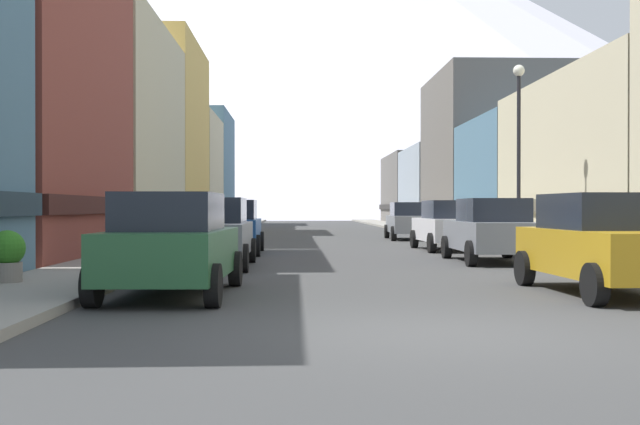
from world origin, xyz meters
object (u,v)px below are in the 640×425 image
(car_left_1, at_px, (212,232))
(potted_plant_0, at_px, (626,238))
(car_right_0, at_px, (605,243))
(car_right_2, at_px, (448,225))
(car_right_1, at_px, (491,230))
(car_right_3, at_px, (409,221))
(potted_plant_1, at_px, (7,255))
(potted_plant_2, at_px, (150,232))
(pedestrian_0, at_px, (197,220))
(streetlamp_right, at_px, (519,129))
(car_left_2, at_px, (231,226))
(car_left_0, at_px, (172,244))

(car_left_1, bearing_deg, potted_plant_0, 0.73)
(car_right_0, height_order, car_right_2, same)
(car_right_1, bearing_deg, car_right_2, 89.98)
(car_right_2, distance_m, car_right_3, 9.57)
(potted_plant_1, xyz_separation_m, potted_plant_2, (-0.00, 14.29, -0.03))
(pedestrian_0, height_order, streetlamp_right, streetlamp_right)
(car_left_1, distance_m, car_right_3, 18.82)
(car_left_2, bearing_deg, car_right_3, 55.87)
(car_left_0, distance_m, car_right_2, 16.14)
(car_right_2, bearing_deg, car_left_1, -134.82)
(car_left_2, relative_size, streetlamp_right, 0.75)
(car_left_0, bearing_deg, potted_plant_0, 31.92)
(car_right_1, relative_size, potted_plant_1, 4.58)
(car_right_3, height_order, pedestrian_0, pedestrian_0)
(car_right_0, distance_m, potted_plant_1, 10.85)
(car_right_0, distance_m, car_right_1, 8.05)
(car_right_0, relative_size, potted_plant_0, 4.46)
(car_right_0, bearing_deg, pedestrian_0, 113.47)
(car_left_2, relative_size, pedestrian_0, 2.59)
(potted_plant_0, height_order, potted_plant_1, potted_plant_0)
(car_right_0, relative_size, car_right_3, 1.00)
(car_left_1, height_order, streetlamp_right, streetlamp_right)
(car_left_1, relative_size, streetlamp_right, 0.75)
(car_right_0, xyz_separation_m, potted_plant_1, (-10.80, 0.99, -0.24))
(car_left_1, distance_m, potted_plant_1, 6.37)
(car_left_0, xyz_separation_m, potted_plant_2, (-3.20, 15.37, -0.27))
(car_right_2, distance_m, potted_plant_2, 10.86)
(potted_plant_2, xyz_separation_m, pedestrian_0, (0.75, 7.87, 0.31))
(car_left_0, xyz_separation_m, car_right_3, (7.60, 23.81, 0.00))
(car_left_2, relative_size, car_right_0, 0.99)
(potted_plant_2, distance_m, streetlamp_right, 13.58)
(car_right_1, height_order, potted_plant_2, car_right_1)
(potted_plant_2, bearing_deg, car_right_2, -5.99)
(car_right_2, xyz_separation_m, potted_plant_2, (-10.80, 1.13, -0.27))
(potted_plant_0, height_order, pedestrian_0, pedestrian_0)
(car_left_2, distance_m, car_right_2, 7.78)
(potted_plant_2, bearing_deg, pedestrian_0, 84.55)
(car_right_1, xyz_separation_m, potted_plant_0, (3.20, -1.42, -0.17))
(car_left_0, distance_m, pedestrian_0, 23.37)
(car_right_0, height_order, potted_plant_2, car_right_0)
(car_left_1, relative_size, pedestrian_0, 2.59)
(car_left_1, height_order, potted_plant_2, car_left_1)
(car_left_0, bearing_deg, car_right_0, 0.75)
(pedestrian_0, distance_m, streetlamp_right, 17.26)
(potted_plant_1, xyz_separation_m, pedestrian_0, (0.75, 22.15, 0.28))
(car_left_1, distance_m, car_left_2, 6.00)
(car_left_1, bearing_deg, potted_plant_2, 110.02)
(car_right_2, distance_m, potted_plant_0, 8.17)
(car_left_2, relative_size, car_right_3, 0.99)
(car_left_0, relative_size, pedestrian_0, 2.61)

